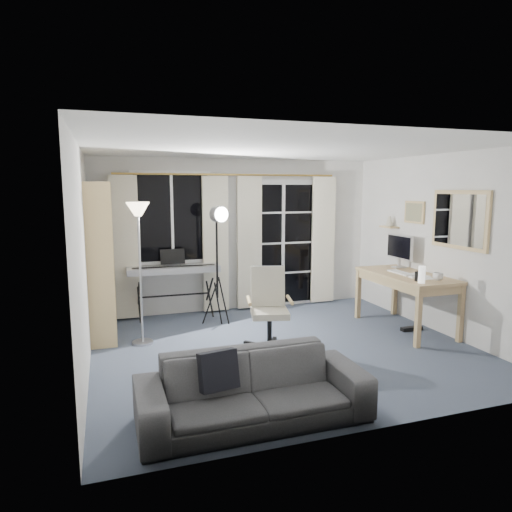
% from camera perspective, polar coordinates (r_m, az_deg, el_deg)
% --- Properties ---
extents(floor, '(4.50, 4.00, 0.02)m').
position_cam_1_polar(floor, '(5.72, 3.53, -11.52)').
color(floor, '#3A4354').
rests_on(floor, ground).
extents(window, '(1.20, 0.08, 1.40)m').
position_cam_1_polar(window, '(7.03, -10.48, 4.72)').
color(window, white).
rests_on(window, floor).
extents(french_door, '(1.32, 0.09, 2.11)m').
position_cam_1_polar(french_door, '(7.54, 3.29, 1.47)').
color(french_door, white).
rests_on(french_door, floor).
extents(curtains, '(3.60, 0.07, 2.13)m').
position_cam_1_polar(curtains, '(7.16, -3.04, 1.65)').
color(curtains, gold).
rests_on(curtains, floor).
extents(bookshelf, '(0.34, 0.95, 2.02)m').
position_cam_1_polar(bookshelf, '(6.19, -19.15, -1.15)').
color(bookshelf, tan).
rests_on(bookshelf, floor).
extents(torchiere_lamp, '(0.30, 0.30, 1.78)m').
position_cam_1_polar(torchiere_lamp, '(5.74, -14.46, 3.08)').
color(torchiere_lamp, '#B2B2B7').
rests_on(torchiere_lamp, floor).
extents(keyboard_piano, '(1.35, 0.67, 0.98)m').
position_cam_1_polar(keyboard_piano, '(6.85, -10.24, -1.78)').
color(keyboard_piano, black).
rests_on(keyboard_piano, floor).
extents(studio_light, '(0.39, 0.40, 1.74)m').
position_cam_1_polar(studio_light, '(6.38, -4.70, 3.49)').
color(studio_light, black).
rests_on(studio_light, floor).
extents(office_chair, '(0.69, 0.69, 1.00)m').
position_cam_1_polar(office_chair, '(5.56, 1.58, -5.64)').
color(office_chair, black).
rests_on(office_chair, floor).
extents(desk, '(0.74, 1.46, 0.78)m').
position_cam_1_polar(desk, '(6.60, 18.26, -2.95)').
color(desk, tan).
rests_on(desk, floor).
extents(monitor, '(0.19, 0.56, 0.49)m').
position_cam_1_polar(monitor, '(7.01, 17.51, 0.98)').
color(monitor, silver).
rests_on(monitor, desk).
extents(desk_clutter, '(0.45, 0.89, 0.99)m').
position_cam_1_polar(desk_clutter, '(6.40, 19.01, -4.01)').
color(desk_clutter, white).
rests_on(desk_clutter, desk).
extents(mug, '(0.13, 0.10, 0.13)m').
position_cam_1_polar(mug, '(6.25, 21.79, -2.26)').
color(mug, silver).
rests_on(mug, desk).
extents(wall_mirror, '(0.04, 0.94, 0.74)m').
position_cam_1_polar(wall_mirror, '(6.29, 24.11, 4.15)').
color(wall_mirror, tan).
rests_on(wall_mirror, floor).
extents(framed_print, '(0.03, 0.42, 0.32)m').
position_cam_1_polar(framed_print, '(6.98, 19.19, 5.19)').
color(framed_print, tan).
rests_on(framed_print, floor).
extents(wall_shelf, '(0.16, 0.30, 0.18)m').
position_cam_1_polar(wall_shelf, '(7.36, 16.32, 3.96)').
color(wall_shelf, tan).
rests_on(wall_shelf, floor).
extents(sofa, '(1.93, 0.57, 0.75)m').
position_cam_1_polar(sofa, '(3.93, -0.38, -15.01)').
color(sofa, '#2F2F31').
rests_on(sofa, floor).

